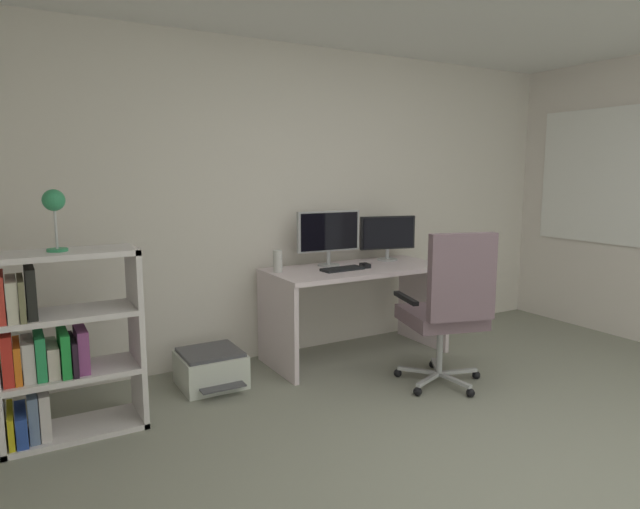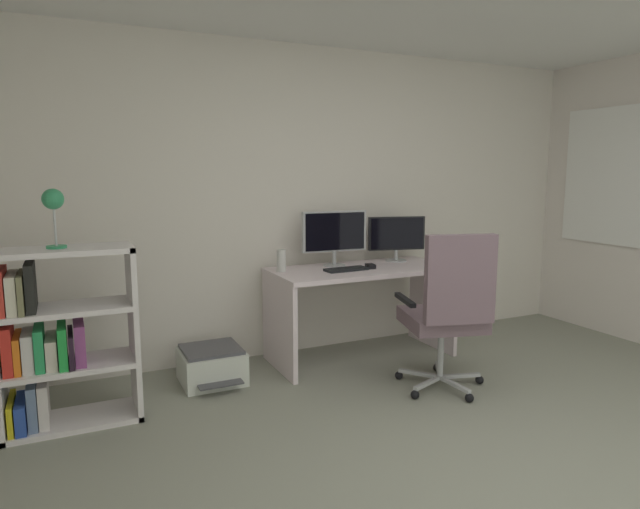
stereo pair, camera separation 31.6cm
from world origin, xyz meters
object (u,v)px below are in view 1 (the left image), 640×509
object	(u,v)px
desk	(356,291)
office_chair	(449,305)
bookshelf	(54,349)
keyboard	(342,269)
computer_mouse	(365,265)
monitor_main	(329,233)
desk_lamp	(54,206)
monitor_secondary	(388,235)
desktop_speaker	(278,261)
printer	(211,368)

from	to	relation	value
desk	office_chair	bearing A→B (deg)	-79.21
desk	bookshelf	bearing A→B (deg)	-172.42
keyboard	office_chair	distance (m)	0.90
desk	computer_mouse	bearing A→B (deg)	-48.89
monitor_main	bookshelf	world-z (taller)	monitor_main
computer_mouse	desk_lamp	size ratio (longest dim) A/B	0.29
office_chair	desk_lamp	xyz separation A→B (m)	(-2.35, 0.59, 0.72)
keyboard	office_chair	size ratio (longest dim) A/B	0.31
monitor_main	monitor_secondary	bearing A→B (deg)	0.01
desktop_speaker	printer	bearing A→B (deg)	-168.69
desk_lamp	keyboard	bearing A→B (deg)	6.55
monitor_main	bookshelf	size ratio (longest dim) A/B	0.52
desk	computer_mouse	distance (m)	0.23
office_chair	desk_lamp	world-z (taller)	desk_lamp
desk	printer	xyz separation A→B (m)	(-1.23, -0.01, -0.42)
keyboard	printer	distance (m)	1.23
monitor_main	office_chair	xyz separation A→B (m)	(0.33, -1.04, -0.41)
desk	desktop_speaker	distance (m)	0.71
desktop_speaker	bookshelf	distance (m)	1.67
desk	monitor_main	bearing A→B (deg)	136.80
monitor_main	printer	world-z (taller)	monitor_main
monitor_secondary	desktop_speaker	world-z (taller)	monitor_secondary
monitor_secondary	desktop_speaker	size ratio (longest dim) A/B	2.88
monitor_secondary	printer	bearing A→B (deg)	-174.31
bookshelf	office_chair	bearing A→B (deg)	-13.84
office_chair	desktop_speaker	bearing A→B (deg)	129.27
desktop_speaker	printer	xyz separation A→B (m)	(-0.59, -0.12, -0.70)
monitor_secondary	keyboard	world-z (taller)	monitor_secondary
desktop_speaker	desk_lamp	xyz separation A→B (m)	(-1.53, -0.40, 0.49)
computer_mouse	printer	size ratio (longest dim) A/B	0.20
monitor_main	printer	bearing A→B (deg)	-171.21
monitor_main	computer_mouse	world-z (taller)	monitor_main
monitor_main	monitor_secondary	size ratio (longest dim) A/B	1.13
monitor_secondary	computer_mouse	bearing A→B (deg)	-150.81
keyboard	printer	bearing A→B (deg)	173.85
monitor_main	desk_lamp	distance (m)	2.09
monitor_secondary	office_chair	world-z (taller)	monitor_secondary
monitor_main	printer	distance (m)	1.40
bookshelf	desk_lamp	distance (m)	0.80
monitor_main	keyboard	xyz separation A→B (m)	(-0.01, -0.22, -0.26)
desk_lamp	printer	size ratio (longest dim) A/B	0.68
computer_mouse	office_chair	size ratio (longest dim) A/B	0.09
monitor_main	bookshelf	xyz separation A→B (m)	(-2.07, -0.45, -0.49)
monitor_main	monitor_secondary	world-z (taller)	monitor_main
desktop_speaker	bookshelf	bearing A→B (deg)	-165.72
keyboard	computer_mouse	xyz separation A→B (m)	(0.22, 0.01, 0.01)
computer_mouse	bookshelf	bearing A→B (deg)	-163.90
desk	desktop_speaker	bearing A→B (deg)	170.56
computer_mouse	office_chair	world-z (taller)	office_chair
desktop_speaker	bookshelf	xyz separation A→B (m)	(-1.59, -0.40, -0.31)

